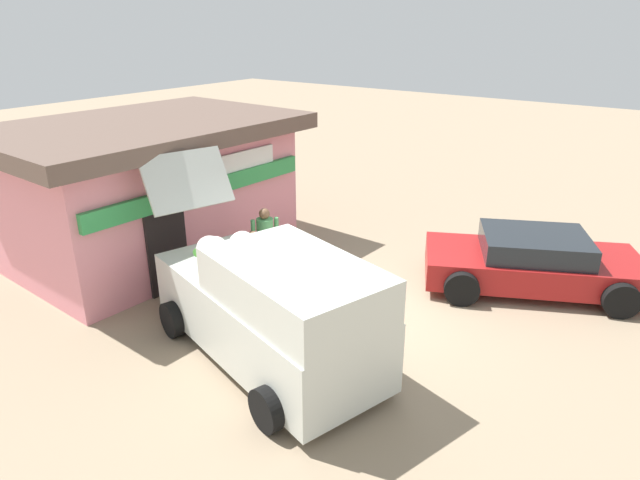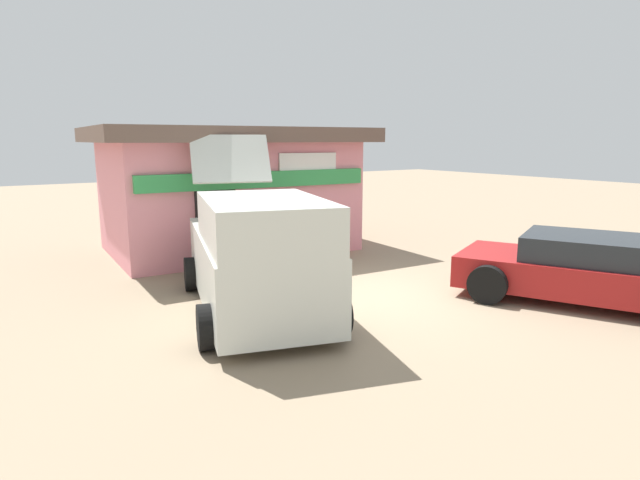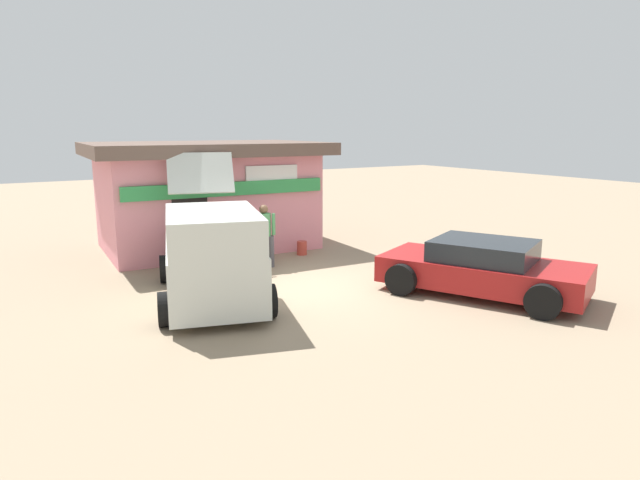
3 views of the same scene
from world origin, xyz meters
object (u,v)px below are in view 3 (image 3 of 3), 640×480
(parked_sedan, at_px, (483,268))
(unloaded_banana_pile, at_px, (203,260))
(delivery_van, at_px, (211,254))
(paint_bucket, at_px, (302,248))
(storefront_bar, at_px, (207,194))
(customer_bending, at_px, (231,240))
(vendor_standing, at_px, (264,231))

(parked_sedan, bearing_deg, unloaded_banana_pile, 128.71)
(delivery_van, relative_size, paint_bucket, 13.83)
(storefront_bar, bearing_deg, paint_bucket, -52.15)
(customer_bending, relative_size, paint_bucket, 3.62)
(parked_sedan, relative_size, vendor_standing, 2.86)
(parked_sedan, relative_size, unloaded_banana_pile, 5.24)
(storefront_bar, bearing_deg, parked_sedan, -66.82)
(vendor_standing, distance_m, unloaded_banana_pile, 1.71)
(customer_bending, distance_m, paint_bucket, 2.74)
(storefront_bar, bearing_deg, delivery_van, -109.32)
(storefront_bar, distance_m, delivery_van, 5.37)
(parked_sedan, xyz_separation_m, unloaded_banana_pile, (-4.24, 5.29, -0.37))
(customer_bending, bearing_deg, unloaded_banana_pile, 108.66)
(parked_sedan, xyz_separation_m, paint_bucket, (-1.41, 5.23, -0.37))
(delivery_van, bearing_deg, storefront_bar, 70.68)
(unloaded_banana_pile, bearing_deg, customer_bending, -71.34)
(vendor_standing, distance_m, customer_bending, 1.03)
(paint_bucket, bearing_deg, storefront_bar, 127.85)
(parked_sedan, distance_m, unloaded_banana_pile, 6.78)
(unloaded_banana_pile, bearing_deg, vendor_standing, -29.72)
(storefront_bar, height_order, paint_bucket, storefront_bar)
(parked_sedan, bearing_deg, customer_bending, 132.40)
(customer_bending, relative_size, unloaded_banana_pile, 1.58)
(delivery_van, xyz_separation_m, parked_sedan, (5.02, -2.56, -0.40))
(storefront_bar, height_order, vendor_standing, storefront_bar)
(delivery_van, distance_m, vendor_standing, 2.89)
(parked_sedan, height_order, vendor_standing, vendor_standing)
(delivery_van, bearing_deg, customer_bending, 56.50)
(delivery_van, distance_m, unloaded_banana_pile, 2.94)
(storefront_bar, bearing_deg, customer_bending, -100.84)
(storefront_bar, height_order, delivery_van, storefront_bar)
(unloaded_banana_pile, bearing_deg, delivery_van, -105.97)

